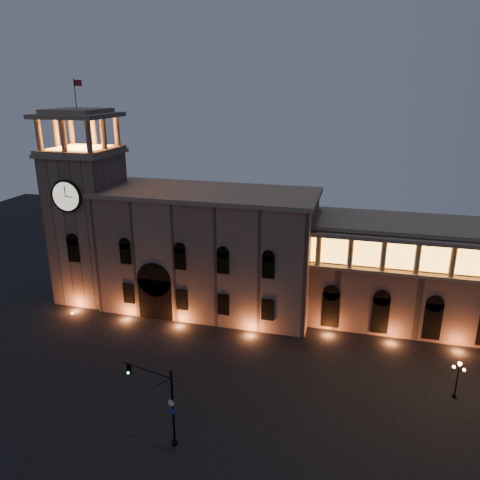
{
  "coord_description": "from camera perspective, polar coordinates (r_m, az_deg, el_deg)",
  "views": [
    {
      "loc": [
        18.42,
        -38.52,
        31.59
      ],
      "look_at": [
        4.28,
        16.0,
        12.82
      ],
      "focal_mm": 35.0,
      "sensor_mm": 36.0,
      "label": 1
    }
  ],
  "objects": [
    {
      "name": "government_building",
      "position": [
        67.79,
        -3.94,
        -1.29
      ],
      "size": [
        30.8,
        12.8,
        17.6
      ],
      "color": "#7A5F4F",
      "rests_on": "ground"
    },
    {
      "name": "ground",
      "position": [
        53.12,
        -9.31,
        -18.35
      ],
      "size": [
        160.0,
        160.0,
        0.0
      ],
      "primitive_type": "plane",
      "color": "black",
      "rests_on": "ground"
    },
    {
      "name": "clock_tower",
      "position": [
        73.62,
        -18.0,
        2.48
      ],
      "size": [
        9.8,
        9.8,
        32.4
      ],
      "color": "#7A5F4F",
      "rests_on": "ground"
    },
    {
      "name": "colonnade_wing",
      "position": [
        68.35,
        25.01,
        -4.18
      ],
      "size": [
        40.6,
        11.5,
        14.5
      ],
      "color": "brown",
      "rests_on": "ground"
    },
    {
      "name": "street_lamp_near",
      "position": [
        55.91,
        25.0,
        -14.82
      ],
      "size": [
        1.42,
        0.63,
        4.26
      ],
      "rotation": [
        0.0,
        0.0,
        -0.33
      ],
      "color": "black",
      "rests_on": "ground"
    },
    {
      "name": "traffic_light",
      "position": [
        45.41,
        -9.25,
        -19.04
      ],
      "size": [
        5.63,
        1.61,
        7.89
      ],
      "rotation": [
        0.0,
        0.0,
        -0.23
      ],
      "color": "black",
      "rests_on": "ground"
    }
  ]
}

